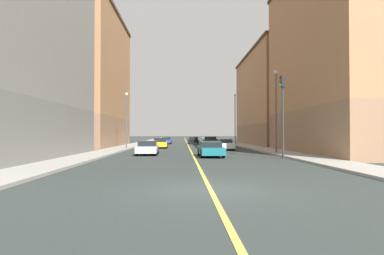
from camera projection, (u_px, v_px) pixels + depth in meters
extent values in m
plane|color=#2E3635|center=(210.00, 189.00, 11.32)|extent=(400.00, 400.00, 0.00)
cube|color=#9E9B93|center=(233.00, 143.00, 60.55)|extent=(2.77, 168.00, 0.15)
cube|color=#9E9B93|center=(141.00, 143.00, 60.04)|extent=(2.77, 168.00, 0.15)
cube|color=#E5D14C|center=(187.00, 144.00, 60.29)|extent=(0.16, 154.00, 0.01)
cube|color=#8F6B4F|center=(341.00, 131.00, 31.23)|extent=(8.28, 19.68, 4.14)
cube|color=#A8754C|center=(340.00, 37.00, 31.38)|extent=(8.28, 19.68, 13.73)
cube|color=#8F6B4F|center=(274.00, 135.00, 53.88)|extent=(8.28, 23.29, 3.26)
cube|color=#A8754C|center=(274.00, 90.00, 54.00)|extent=(8.28, 23.29, 11.27)
cube|color=#4B3422|center=(274.00, 54.00, 54.10)|extent=(8.58, 23.59, 0.40)
cube|color=slate|center=(3.00, 131.00, 24.15)|extent=(8.28, 18.22, 4.07)
cube|color=gray|center=(5.00, 1.00, 24.32)|extent=(8.28, 18.22, 14.97)
cube|color=#8F6B4F|center=(88.00, 132.00, 45.94)|extent=(8.28, 20.30, 4.07)
cube|color=#A8754C|center=(88.00, 67.00, 46.09)|extent=(8.28, 20.30, 14.06)
cube|color=#4B3422|center=(89.00, 15.00, 46.22)|extent=(8.58, 20.60, 0.40)
cylinder|color=#2D2D2D|center=(283.00, 123.00, 24.92)|extent=(0.16, 0.16, 5.35)
cube|color=black|center=(283.00, 81.00, 24.98)|extent=(0.28, 0.32, 0.90)
sphere|color=#320404|center=(281.00, 78.00, 24.98)|extent=(0.20, 0.20, 0.20)
sphere|color=#352204|center=(281.00, 81.00, 24.97)|extent=(0.20, 0.20, 0.20)
sphere|color=green|center=(281.00, 85.00, 24.97)|extent=(0.20, 0.20, 0.20)
cylinder|color=#4C4C51|center=(276.00, 113.00, 30.31)|extent=(0.14, 0.14, 7.17)
sphere|color=#EAEACC|center=(276.00, 72.00, 30.37)|extent=(0.36, 0.36, 0.36)
cylinder|color=#4C4C51|center=(127.00, 122.00, 39.93)|extent=(0.14, 0.14, 6.30)
sphere|color=#EAEACC|center=(127.00, 94.00, 39.99)|extent=(0.36, 0.36, 0.36)
cylinder|color=#4C4C51|center=(235.00, 120.00, 53.68)|extent=(0.14, 0.14, 7.79)
sphere|color=#EAEACC|center=(235.00, 95.00, 53.75)|extent=(0.36, 0.36, 0.36)
cube|color=#23389E|center=(167.00, 141.00, 59.49)|extent=(1.71, 4.39, 0.55)
cube|color=black|center=(167.00, 138.00, 59.48)|extent=(1.50, 1.99, 0.44)
cylinder|color=black|center=(163.00, 142.00, 60.82)|extent=(0.22, 0.64, 0.64)
cylinder|color=black|center=(171.00, 142.00, 60.87)|extent=(0.22, 0.64, 0.64)
cylinder|color=black|center=(162.00, 142.00, 58.10)|extent=(0.22, 0.64, 0.64)
cylinder|color=black|center=(171.00, 142.00, 58.15)|extent=(0.22, 0.64, 0.64)
cube|color=#196670|center=(211.00, 150.00, 27.04)|extent=(1.94, 4.61, 0.57)
cube|color=black|center=(211.00, 144.00, 26.95)|extent=(1.65, 2.00, 0.43)
cylinder|color=black|center=(199.00, 152.00, 28.40)|extent=(0.24, 0.65, 0.64)
cylinder|color=black|center=(218.00, 152.00, 28.50)|extent=(0.24, 0.65, 0.64)
cylinder|color=black|center=(202.00, 154.00, 25.58)|extent=(0.24, 0.65, 0.64)
cylinder|color=black|center=(223.00, 154.00, 25.68)|extent=(0.24, 0.65, 0.64)
cube|color=gold|center=(160.00, 144.00, 42.78)|extent=(1.88, 4.59, 0.57)
cube|color=black|center=(160.00, 140.00, 42.93)|extent=(1.61, 2.26, 0.52)
cylinder|color=black|center=(155.00, 145.00, 44.14)|extent=(0.24, 0.65, 0.64)
cylinder|color=black|center=(167.00, 145.00, 44.23)|extent=(0.24, 0.65, 0.64)
cylinder|color=black|center=(153.00, 146.00, 41.33)|extent=(0.24, 0.65, 0.64)
cylinder|color=black|center=(166.00, 146.00, 41.42)|extent=(0.24, 0.65, 0.64)
cube|color=black|center=(193.00, 141.00, 59.63)|extent=(1.92, 4.15, 0.56)
cube|color=black|center=(193.00, 138.00, 59.79)|extent=(1.63, 1.99, 0.51)
cylinder|color=black|center=(189.00, 142.00, 60.90)|extent=(0.24, 0.65, 0.64)
cylinder|color=black|center=(198.00, 142.00, 60.89)|extent=(0.24, 0.65, 0.64)
cylinder|color=black|center=(189.00, 142.00, 58.37)|extent=(0.24, 0.65, 0.64)
cylinder|color=black|center=(198.00, 142.00, 58.36)|extent=(0.24, 0.65, 0.64)
cube|color=#1E6B38|center=(210.00, 142.00, 52.06)|extent=(1.99, 4.33, 0.66)
cube|color=black|center=(210.00, 138.00, 52.24)|extent=(1.67, 2.08, 0.51)
cylinder|color=black|center=(204.00, 143.00, 53.31)|extent=(0.25, 0.65, 0.64)
cylinder|color=black|center=(214.00, 143.00, 53.44)|extent=(0.25, 0.65, 0.64)
cylinder|color=black|center=(206.00, 144.00, 50.68)|extent=(0.25, 0.65, 0.64)
cylinder|color=black|center=(217.00, 144.00, 50.81)|extent=(0.25, 0.65, 0.64)
cube|color=white|center=(224.00, 145.00, 37.95)|extent=(1.85, 4.13, 0.60)
cube|color=black|center=(224.00, 141.00, 38.02)|extent=(1.63, 1.78, 0.43)
cylinder|color=black|center=(216.00, 147.00, 39.20)|extent=(0.22, 0.64, 0.64)
cylinder|color=black|center=(230.00, 147.00, 39.25)|extent=(0.22, 0.64, 0.64)
cylinder|color=black|center=(218.00, 148.00, 36.64)|extent=(0.22, 0.64, 0.64)
cylinder|color=black|center=(233.00, 148.00, 36.69)|extent=(0.22, 0.64, 0.64)
cube|color=silver|center=(148.00, 149.00, 29.35)|extent=(1.87, 4.17, 0.56)
cube|color=black|center=(148.00, 143.00, 29.32)|extent=(1.60, 1.79, 0.45)
cylinder|color=black|center=(140.00, 150.00, 30.58)|extent=(0.23, 0.64, 0.64)
cylinder|color=black|center=(158.00, 150.00, 30.67)|extent=(0.23, 0.64, 0.64)
cylinder|color=black|center=(137.00, 152.00, 28.03)|extent=(0.23, 0.64, 0.64)
cylinder|color=black|center=(156.00, 152.00, 28.11)|extent=(0.23, 0.64, 0.64)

